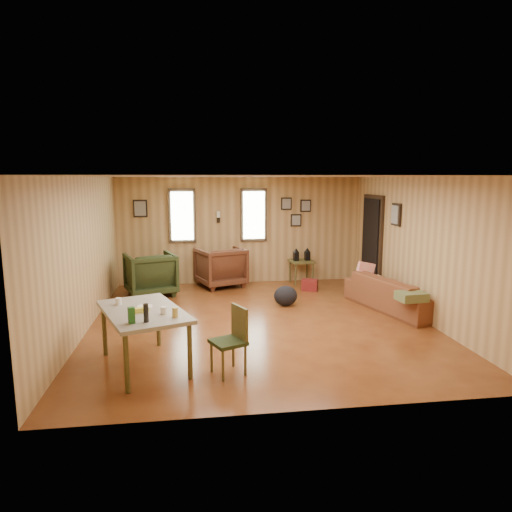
{
  "coord_description": "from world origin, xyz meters",
  "views": [
    {
      "loc": [
        -1.05,
        -7.26,
        2.37
      ],
      "look_at": [
        0.0,
        0.4,
        1.05
      ],
      "focal_mm": 32.0,
      "sensor_mm": 36.0,
      "label": 1
    }
  ],
  "objects_px": {
    "sofa": "(395,288)",
    "side_table": "(302,259)",
    "recliner_green": "(150,272)",
    "end_table": "(163,273)",
    "recliner_brown": "(220,265)",
    "dining_table": "(143,315)"
  },
  "relations": [
    {
      "from": "sofa",
      "to": "side_table",
      "type": "bearing_deg",
      "value": 12.74
    },
    {
      "from": "recliner_green",
      "to": "end_table",
      "type": "xyz_separation_m",
      "value": [
        0.22,
        0.45,
        -0.13
      ]
    },
    {
      "from": "recliner_brown",
      "to": "dining_table",
      "type": "distance_m",
      "value": 4.45
    },
    {
      "from": "sofa",
      "to": "recliner_green",
      "type": "xyz_separation_m",
      "value": [
        -4.51,
        1.69,
        0.08
      ]
    },
    {
      "from": "recliner_brown",
      "to": "side_table",
      "type": "xyz_separation_m",
      "value": [
        1.84,
        0.02,
        0.08
      ]
    },
    {
      "from": "sofa",
      "to": "recliner_brown",
      "type": "bearing_deg",
      "value": 38.25
    },
    {
      "from": "recliner_brown",
      "to": "side_table",
      "type": "distance_m",
      "value": 1.84
    },
    {
      "from": "recliner_green",
      "to": "sofa",
      "type": "bearing_deg",
      "value": 141.07
    },
    {
      "from": "end_table",
      "to": "dining_table",
      "type": "distance_m",
      "value": 4.17
    },
    {
      "from": "sofa",
      "to": "dining_table",
      "type": "xyz_separation_m",
      "value": [
        -4.26,
        -2.02,
        0.28
      ]
    },
    {
      "from": "recliner_green",
      "to": "dining_table",
      "type": "height_order",
      "value": "dining_table"
    },
    {
      "from": "recliner_brown",
      "to": "side_table",
      "type": "height_order",
      "value": "recliner_brown"
    },
    {
      "from": "sofa",
      "to": "end_table",
      "type": "height_order",
      "value": "sofa"
    },
    {
      "from": "recliner_brown",
      "to": "recliner_green",
      "type": "bearing_deg",
      "value": 0.99
    },
    {
      "from": "dining_table",
      "to": "recliner_green",
      "type": "bearing_deg",
      "value": 72.95
    },
    {
      "from": "side_table",
      "to": "sofa",
      "type": "bearing_deg",
      "value": -62.1
    },
    {
      "from": "sofa",
      "to": "recliner_green",
      "type": "distance_m",
      "value": 4.82
    },
    {
      "from": "recliner_brown",
      "to": "recliner_green",
      "type": "height_order",
      "value": "recliner_brown"
    },
    {
      "from": "recliner_green",
      "to": "end_table",
      "type": "relative_size",
      "value": 1.52
    },
    {
      "from": "recliner_green",
      "to": "dining_table",
      "type": "relative_size",
      "value": 0.57
    },
    {
      "from": "side_table",
      "to": "dining_table",
      "type": "relative_size",
      "value": 0.49
    },
    {
      "from": "recliner_brown",
      "to": "side_table",
      "type": "bearing_deg",
      "value": 160.23
    }
  ]
}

